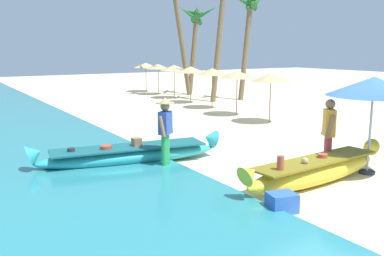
# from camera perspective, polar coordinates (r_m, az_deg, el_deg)

# --- Properties ---
(ground_plane) EXTENTS (80.00, 80.00, 0.00)m
(ground_plane) POSITION_cam_1_polar(r_m,az_deg,el_deg) (10.06, 18.71, -6.07)
(ground_plane) COLOR beige
(boat_yellow_foreground) EXTENTS (4.23, 0.92, 0.81)m
(boat_yellow_foreground) POSITION_cam_1_polar(r_m,az_deg,el_deg) (9.20, 16.53, -5.59)
(boat_yellow_foreground) COLOR yellow
(boat_yellow_foreground) RESTS_ON ground
(boat_cyan_midground) EXTENTS (4.81, 1.56, 0.77)m
(boat_cyan_midground) POSITION_cam_1_polar(r_m,az_deg,el_deg) (10.43, -8.56, -3.57)
(boat_cyan_midground) COLOR #33B2BC
(boat_cyan_midground) RESTS_ON ground
(person_vendor_hatted) EXTENTS (0.55, 0.49, 1.71)m
(person_vendor_hatted) POSITION_cam_1_polar(r_m,az_deg,el_deg) (9.82, -3.66, 0.03)
(person_vendor_hatted) COLOR green
(person_vendor_hatted) RESTS_ON ground
(person_tourist_customer) EXTENTS (0.50, 0.56, 1.71)m
(person_tourist_customer) POSITION_cam_1_polar(r_m,az_deg,el_deg) (9.96, 18.16, -0.48)
(person_tourist_customer) COLOR #B2383D
(person_tourist_customer) RESTS_ON ground
(patio_umbrella_large) EXTENTS (2.05, 2.05, 2.21)m
(patio_umbrella_large) POSITION_cam_1_polar(r_m,az_deg,el_deg) (10.10, 23.56, 5.18)
(patio_umbrella_large) COLOR #B7B7BC
(patio_umbrella_large) RESTS_ON ground
(parasol_row_0) EXTENTS (1.60, 1.60, 1.91)m
(parasol_row_0) POSITION_cam_1_polar(r_m,az_deg,el_deg) (16.23, 10.72, 6.81)
(parasol_row_0) COLOR #8E6B47
(parasol_row_0) RESTS_ON ground
(parasol_row_1) EXTENTS (1.60, 1.60, 1.91)m
(parasol_row_1) POSITION_cam_1_polar(r_m,az_deg,el_deg) (17.91, 6.19, 7.29)
(parasol_row_1) COLOR #8E6B47
(parasol_row_1) RESTS_ON ground
(parasol_row_2) EXTENTS (1.60, 1.60, 1.91)m
(parasol_row_2) POSITION_cam_1_polar(r_m,az_deg,el_deg) (19.98, 2.80, 7.69)
(parasol_row_2) COLOR #8E6B47
(parasol_row_2) RESTS_ON ground
(parasol_row_3) EXTENTS (1.60, 1.60, 1.91)m
(parasol_row_3) POSITION_cam_1_polar(r_m,az_deg,el_deg) (21.96, -0.17, 7.98)
(parasol_row_3) COLOR #8E6B47
(parasol_row_3) RESTS_ON ground
(parasol_row_4) EXTENTS (1.60, 1.60, 1.91)m
(parasol_row_4) POSITION_cam_1_polar(r_m,az_deg,el_deg) (24.11, -2.46, 8.22)
(parasol_row_4) COLOR #8E6B47
(parasol_row_4) RESTS_ON ground
(parasol_row_5) EXTENTS (1.60, 1.60, 1.91)m
(parasol_row_5) POSITION_cam_1_polar(r_m,az_deg,el_deg) (26.12, -4.64, 8.39)
(parasol_row_5) COLOR #8E6B47
(parasol_row_5) RESTS_ON ground
(parasol_row_6) EXTENTS (1.60, 1.60, 1.91)m
(parasol_row_6) POSITION_cam_1_polar(r_m,az_deg,el_deg) (27.94, -6.34, 8.52)
(parasol_row_6) COLOR #8E6B47
(parasol_row_6) RESTS_ON ground
(palm_tree_leaning_seaward) EXTENTS (2.49, 2.61, 6.03)m
(palm_tree_leaning_seaward) POSITION_cam_1_polar(r_m,az_deg,el_deg) (23.81, 7.73, 15.26)
(palm_tree_leaning_seaward) COLOR brown
(palm_tree_leaning_seaward) RESTS_ON ground
(palm_tree_mid_cluster) EXTENTS (2.82, 2.70, 5.48)m
(palm_tree_mid_cluster) POSITION_cam_1_polar(r_m,az_deg,el_deg) (26.50, 0.61, 14.24)
(palm_tree_mid_cluster) COLOR brown
(palm_tree_mid_cluster) RESTS_ON ground
(palm_tree_far_behind) EXTENTS (2.71, 2.78, 6.90)m
(palm_tree_far_behind) POSITION_cam_1_polar(r_m,az_deg,el_deg) (25.46, -2.20, 16.53)
(palm_tree_far_behind) COLOR brown
(palm_tree_far_behind) RESTS_ON ground
(cooler_box) EXTENTS (0.57, 0.49, 0.34)m
(cooler_box) POSITION_cam_1_polar(r_m,az_deg,el_deg) (7.58, 12.17, -9.92)
(cooler_box) COLOR blue
(cooler_box) RESTS_ON ground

